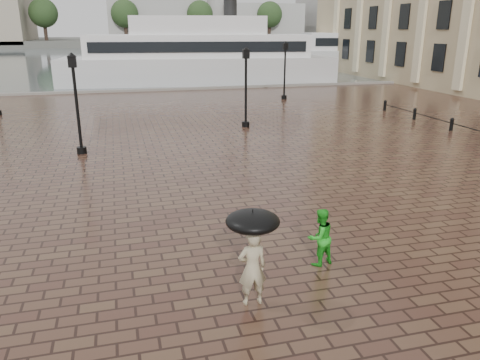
% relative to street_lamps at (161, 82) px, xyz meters
% --- Properties ---
extents(ground, '(300.00, 300.00, 0.00)m').
position_rel_street_lamps_xyz_m(ground, '(1.50, -17.50, -2.33)').
color(ground, '#3C231B').
rests_on(ground, ground).
extents(harbour_water, '(240.00, 240.00, 0.00)m').
position_rel_street_lamps_xyz_m(harbour_water, '(1.50, 74.50, -2.33)').
color(harbour_water, '#434D52').
rests_on(harbour_water, ground).
extents(quay_edge, '(80.00, 0.60, 0.30)m').
position_rel_street_lamps_xyz_m(quay_edge, '(1.50, 14.50, -2.33)').
color(quay_edge, slate).
rests_on(quay_edge, ground).
extents(far_shore, '(300.00, 60.00, 2.00)m').
position_rel_street_lamps_xyz_m(far_shore, '(1.50, 142.50, -1.33)').
color(far_shore, '#4C4C47').
rests_on(far_shore, ground).
extents(distant_skyline, '(102.50, 22.00, 33.00)m').
position_rel_street_lamps_xyz_m(distant_skyline, '(49.64, 132.50, 7.13)').
color(distant_skyline, '#9D9A94').
rests_on(distant_skyline, ground).
extents(far_trees, '(188.00, 8.00, 13.50)m').
position_rel_street_lamps_xyz_m(far_trees, '(1.50, 120.50, 7.09)').
color(far_trees, '#2D2119').
rests_on(far_trees, ground).
extents(street_lamps, '(21.44, 14.44, 4.40)m').
position_rel_street_lamps_xyz_m(street_lamps, '(0.00, 0.00, 0.00)').
color(street_lamps, black).
rests_on(street_lamps, ground).
extents(adult_pedestrian, '(0.61, 0.40, 1.66)m').
position_rel_street_lamps_xyz_m(adult_pedestrian, '(-0.30, -21.44, -1.49)').
color(adult_pedestrian, tan).
rests_on(adult_pedestrian, ground).
extents(child_pedestrian, '(0.83, 0.72, 1.45)m').
position_rel_street_lamps_xyz_m(child_pedestrian, '(1.78, -20.19, -1.60)').
color(child_pedestrian, green).
rests_on(child_pedestrian, ground).
extents(ferry_near, '(28.34, 9.74, 9.11)m').
position_rel_street_lamps_xyz_m(ferry_near, '(5.79, 19.50, 0.41)').
color(ferry_near, silver).
rests_on(ferry_near, ground).
extents(ferry_far, '(28.55, 11.05, 9.13)m').
position_rel_street_lamps_xyz_m(ferry_far, '(33.49, 29.55, 0.42)').
color(ferry_far, silver).
rests_on(ferry_far, ground).
extents(umbrella, '(1.10, 1.10, 1.13)m').
position_rel_street_lamps_xyz_m(umbrella, '(-0.30, -21.44, -0.45)').
color(umbrella, black).
rests_on(umbrella, ground).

